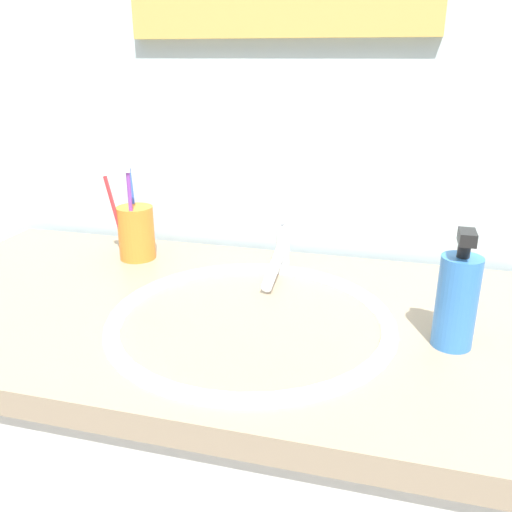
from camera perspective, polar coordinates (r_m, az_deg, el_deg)
name	(u,v)px	position (r m, az deg, el deg)	size (l,w,h in m)	color
tiled_wall_back	(282,93)	(1.04, 2.75, 16.84)	(2.32, 0.04, 2.40)	silver
sink_basin	(251,344)	(0.80, -0.56, -9.30)	(0.42, 0.42, 0.11)	white
faucet	(279,254)	(0.94, 2.50, 0.26)	(0.02, 0.16, 0.09)	silver
toothbrush_cup	(136,233)	(1.03, -12.56, 2.41)	(0.07, 0.07, 0.10)	orange
toothbrush_purple	(130,204)	(0.99, -13.18, 5.43)	(0.02, 0.03, 0.19)	purple
toothbrush_blue	(132,198)	(1.04, -12.96, 5.99)	(0.03, 0.03, 0.18)	blue
toothbrush_red	(113,205)	(1.01, -14.91, 5.25)	(0.04, 0.03, 0.18)	red
soap_dispenser	(457,300)	(0.74, 20.51, -4.34)	(0.05, 0.06, 0.16)	#3372BF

